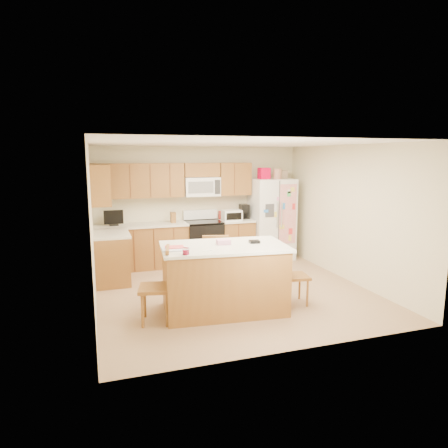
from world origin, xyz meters
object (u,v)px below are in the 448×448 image
object	(u,v)px
island	(224,278)
windsor_chair_right	(294,276)
windsor_chair_left	(157,287)
windsor_chair_back	(216,266)
refrigerator	(271,218)
stove	(203,241)

from	to	relation	value
island	windsor_chair_right	distance (m)	1.13
windsor_chair_left	windsor_chair_back	bearing A→B (deg)	37.70
island	windsor_chair_back	size ratio (longest dim) A/B	1.86
windsor_chair_back	refrigerator	bearing A→B (deg)	45.24
island	windsor_chair_right	size ratio (longest dim) A/B	2.03
refrigerator	windsor_chair_right	distance (m)	2.89
island	windsor_chair_back	world-z (taller)	island
refrigerator	stove	bearing A→B (deg)	177.70
windsor_chair_back	windsor_chair_right	distance (m)	1.31
refrigerator	windsor_chair_back	bearing A→B (deg)	-134.76
windsor_chair_right	refrigerator	bearing A→B (deg)	72.30
refrigerator	windsor_chair_back	size ratio (longest dim) A/B	1.97
windsor_chair_left	windsor_chair_right	xyz separation A→B (m)	(2.14, 0.05, -0.05)
windsor_chair_back	windsor_chair_left	bearing A→B (deg)	-142.30
stove	island	bearing A→B (deg)	-98.79
refrigerator	island	size ratio (longest dim) A/B	1.06
windsor_chair_back	windsor_chair_right	size ratio (longest dim) A/B	1.09
windsor_chair_back	stove	bearing A→B (deg)	80.60
stove	windsor_chair_back	xyz separation A→B (m)	(-0.33, -1.98, 0.02)
windsor_chair_left	windsor_chair_back	world-z (taller)	windsor_chair_left
windsor_chair_back	windsor_chair_right	bearing A→B (deg)	-38.11
stove	refrigerator	bearing A→B (deg)	-2.30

